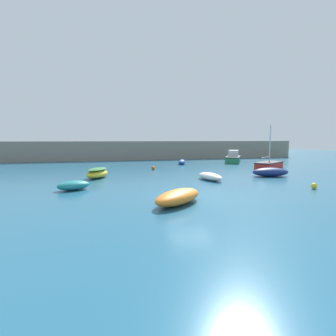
% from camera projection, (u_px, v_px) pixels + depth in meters
% --- Properties ---
extents(ground_plane, '(120.00, 120.00, 0.20)m').
position_uv_depth(ground_plane, '(191.00, 199.00, 15.16)').
color(ground_plane, '#235B7A').
extents(harbor_breakwater, '(56.15, 3.88, 2.97)m').
position_uv_depth(harbor_breakwater, '(133.00, 150.00, 42.82)').
color(harbor_breakwater, gray).
rests_on(harbor_breakwater, ground_plane).
extents(rowboat_white_midwater, '(1.64, 3.18, 0.59)m').
position_uv_depth(rowboat_white_midwater, '(210.00, 176.00, 21.31)').
color(rowboat_white_midwater, white).
rests_on(rowboat_white_midwater, ground_plane).
extents(rowboat_blue_near, '(3.57, 3.38, 0.75)m').
position_uv_depth(rowboat_blue_near, '(178.00, 197.00, 13.45)').
color(rowboat_blue_near, orange).
rests_on(rowboat_blue_near, ground_plane).
extents(sailboat_twin_hulled, '(4.45, 3.78, 4.86)m').
position_uv_depth(sailboat_twin_hulled, '(269.00, 165.00, 29.55)').
color(sailboat_twin_hulled, red).
rests_on(sailboat_twin_hulled, ground_plane).
extents(open_tender_yellow, '(3.43, 2.01, 0.78)m').
position_uv_depth(open_tender_yellow, '(270.00, 172.00, 23.31)').
color(open_tender_yellow, navy).
rests_on(open_tender_yellow, ground_plane).
extents(rowboat_with_red_cover, '(2.50, 3.14, 0.87)m').
position_uv_depth(rowboat_with_red_cover, '(97.00, 173.00, 22.40)').
color(rowboat_with_red_cover, yellow).
rests_on(rowboat_with_red_cover, ground_plane).
extents(fishing_dinghy_green, '(1.59, 2.28, 0.62)m').
position_uv_depth(fishing_dinghy_green, '(182.00, 162.00, 34.49)').
color(fishing_dinghy_green, '#2D56B7').
rests_on(fishing_dinghy_green, ground_plane).
extents(dinghy_near_pier, '(2.38, 1.87, 0.62)m').
position_uv_depth(dinghy_near_pier, '(74.00, 185.00, 17.13)').
color(dinghy_near_pier, teal).
rests_on(dinghy_near_pier, ground_plane).
extents(motorboat_with_cabin, '(4.19, 5.20, 1.73)m').
position_uv_depth(motorboat_with_cabin, '(233.00, 158.00, 37.00)').
color(motorboat_with_cabin, '#287A4C').
rests_on(motorboat_with_cabin, ground_plane).
extents(mooring_buoy_orange, '(0.41, 0.41, 0.41)m').
position_uv_depth(mooring_buoy_orange, '(153.00, 168.00, 28.42)').
color(mooring_buoy_orange, orange).
rests_on(mooring_buoy_orange, ground_plane).
extents(mooring_buoy_yellow, '(0.39, 0.39, 0.39)m').
position_uv_depth(mooring_buoy_yellow, '(314.00, 186.00, 17.56)').
color(mooring_buoy_yellow, yellow).
rests_on(mooring_buoy_yellow, ground_plane).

